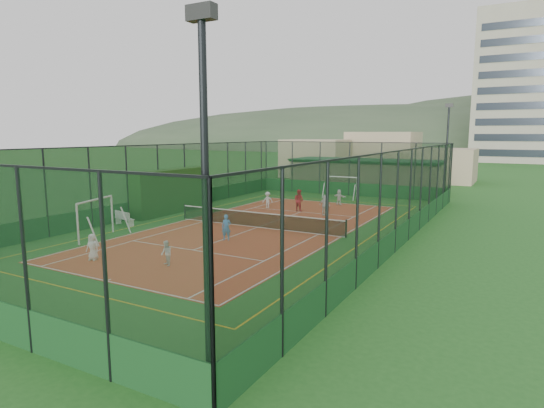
# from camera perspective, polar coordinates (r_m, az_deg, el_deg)

# --- Properties ---
(ground) EXTENTS (300.00, 300.00, 0.00)m
(ground) POSITION_cam_1_polar(r_m,az_deg,el_deg) (28.42, -1.81, -2.96)
(ground) COLOR #235E20
(ground) RESTS_ON ground
(court_slab) EXTENTS (11.17, 23.97, 0.01)m
(court_slab) POSITION_cam_1_polar(r_m,az_deg,el_deg) (28.42, -1.81, -2.95)
(court_slab) COLOR #C6492C
(court_slab) RESTS_ON ground
(tennis_net) EXTENTS (11.67, 0.12, 1.06)m
(tennis_net) POSITION_cam_1_polar(r_m,az_deg,el_deg) (28.31, -1.82, -1.91)
(tennis_net) COLOR black
(tennis_net) RESTS_ON ground
(perimeter_fence) EXTENTS (18.12, 34.12, 5.00)m
(perimeter_fence) POSITION_cam_1_polar(r_m,az_deg,el_deg) (28.01, -1.84, 2.05)
(perimeter_fence) COLOR black
(perimeter_fence) RESTS_ON ground
(floodlight_se) EXTENTS (0.60, 0.26, 8.25)m
(floodlight_se) POSITION_cam_1_polar(r_m,az_deg,el_deg) (9.36, -8.27, -1.68)
(floodlight_se) COLOR black
(floodlight_se) RESTS_ON ground
(floodlight_ne) EXTENTS (0.60, 0.26, 8.25)m
(floodlight_ne) POSITION_cam_1_polar(r_m,az_deg,el_deg) (40.95, 21.05, 5.91)
(floodlight_ne) COLOR black
(floodlight_ne) RESTS_ON ground
(clubhouse) EXTENTS (15.20, 7.20, 3.15)m
(clubhouse) POSITION_cam_1_polar(r_m,az_deg,el_deg) (48.26, 11.60, 3.64)
(clubhouse) COLOR tan
(clubhouse) RESTS_ON ground
(apartment_tower) EXTENTS (15.00, 12.00, 30.00)m
(apartment_tower) POSITION_cam_1_polar(r_m,az_deg,el_deg) (106.36, 28.24, 12.79)
(apartment_tower) COLOR beige
(apartment_tower) RESTS_ON ground
(distant_hills) EXTENTS (200.00, 60.00, 24.00)m
(distant_hills) POSITION_cam_1_polar(r_m,az_deg,el_deg) (174.61, 24.24, 6.19)
(distant_hills) COLOR #384C33
(distant_hills) RESTS_ON ground
(hedge_left) EXTENTS (1.10, 7.33, 3.21)m
(hedge_left) POSITION_cam_1_polar(r_m,az_deg,el_deg) (34.28, -12.47, 1.59)
(hedge_left) COLOR black
(hedge_left) RESTS_ON ground
(white_bench) EXTENTS (1.75, 0.82, 0.95)m
(white_bench) POSITION_cam_1_polar(r_m,az_deg,el_deg) (30.47, -18.02, -1.68)
(white_bench) COLOR white
(white_bench) RESTS_ON ground
(futsal_goal_near) EXTENTS (3.52, 1.91, 2.18)m
(futsal_goal_near) POSITION_cam_1_polar(r_m,az_deg,el_deg) (27.16, -21.22, -1.77)
(futsal_goal_near) COLOR white
(futsal_goal_near) RESTS_ON ground
(futsal_goal_far) EXTENTS (3.00, 0.91, 1.93)m
(futsal_goal_far) POSITION_cam_1_polar(r_m,az_deg,el_deg) (41.61, 8.70, 2.06)
(futsal_goal_far) COLOR white
(futsal_goal_far) RESTS_ON ground
(child_near_left) EXTENTS (0.69, 0.54, 1.24)m
(child_near_left) POSITION_cam_1_polar(r_m,az_deg,el_deg) (22.65, -21.61, -5.03)
(child_near_left) COLOR white
(child_near_left) RESTS_ON court_slab
(child_near_mid) EXTENTS (0.61, 0.52, 1.42)m
(child_near_mid) POSITION_cam_1_polar(r_m,az_deg,el_deg) (25.06, -5.75, -2.93)
(child_near_mid) COLOR #498DD1
(child_near_mid) RESTS_ON court_slab
(child_near_right) EXTENTS (0.69, 0.64, 1.13)m
(child_near_right) POSITION_cam_1_polar(r_m,az_deg,el_deg) (20.73, -13.12, -6.04)
(child_near_right) COLOR white
(child_near_right) RESTS_ON court_slab
(child_far_left) EXTENTS (0.93, 0.92, 1.28)m
(child_far_left) POSITION_cam_1_polar(r_m,az_deg,el_deg) (35.61, -0.56, 0.52)
(child_far_left) COLOR white
(child_far_left) RESTS_ON court_slab
(child_far_right) EXTENTS (0.92, 0.52, 1.48)m
(child_far_right) POSITION_cam_1_polar(r_m,az_deg,el_deg) (32.51, 6.63, -0.17)
(child_far_right) COLOR white
(child_far_right) RESTS_ON court_slab
(child_far_back) EXTENTS (1.23, 0.73, 1.27)m
(child_far_back) POSITION_cam_1_polar(r_m,az_deg,el_deg) (37.66, 8.42, 0.87)
(child_far_back) COLOR white
(child_far_back) RESTS_ON court_slab
(coach) EXTENTS (0.92, 0.78, 1.65)m
(coach) POSITION_cam_1_polar(r_m,az_deg,el_deg) (34.23, 3.38, 0.47)
(coach) COLOR red
(coach) RESTS_ON court_slab
(tennis_balls) EXTENTS (6.26, 1.64, 0.07)m
(tennis_balls) POSITION_cam_1_polar(r_m,az_deg,el_deg) (29.44, -0.20, -2.45)
(tennis_balls) COLOR #CCE033
(tennis_balls) RESTS_ON court_slab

